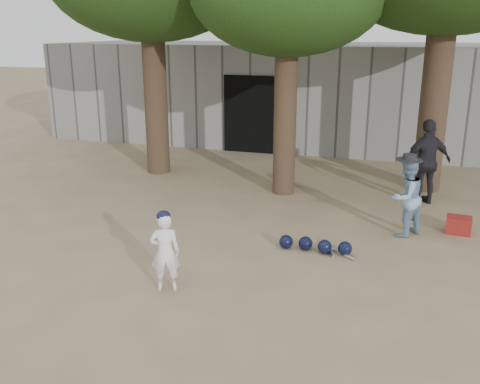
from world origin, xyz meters
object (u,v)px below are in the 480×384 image
(spectator_blue, at_px, (406,197))
(spectator_dark, at_px, (427,162))
(red_bag, at_px, (459,225))
(boy_player, at_px, (165,252))

(spectator_blue, bearing_deg, spectator_dark, -153.76)
(spectator_blue, bearing_deg, red_bag, 149.51)
(spectator_blue, height_order, spectator_dark, spectator_dark)
(spectator_blue, height_order, red_bag, spectator_blue)
(boy_player, xyz_separation_m, spectator_blue, (3.09, 3.10, 0.13))
(boy_player, relative_size, red_bag, 2.67)
(red_bag, bearing_deg, spectator_dark, 109.89)
(boy_player, height_order, red_bag, boy_player)
(spectator_dark, distance_m, red_bag, 1.83)
(boy_player, bearing_deg, spectator_blue, -158.35)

